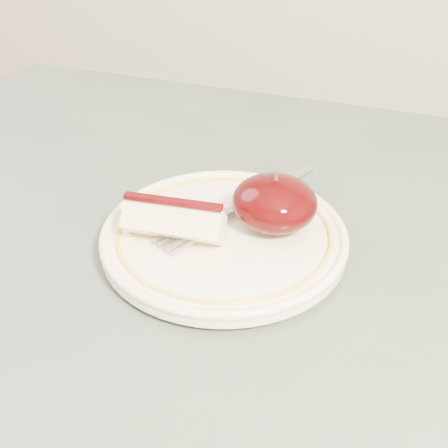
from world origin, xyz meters
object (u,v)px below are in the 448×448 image
(plate, at_px, (224,237))
(fork, at_px, (238,206))
(table, at_px, (202,382))
(apple_half, at_px, (274,203))

(plate, height_order, fork, fork)
(table, height_order, apple_half, apple_half)
(plate, relative_size, fork, 1.21)
(apple_half, bearing_deg, table, -105.74)
(table, bearing_deg, plate, 95.29)
(apple_half, bearing_deg, fork, 161.41)
(plate, relative_size, apple_half, 2.88)
(table, bearing_deg, fork, 93.20)
(table, distance_m, apple_half, 0.17)
(table, distance_m, fork, 0.17)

